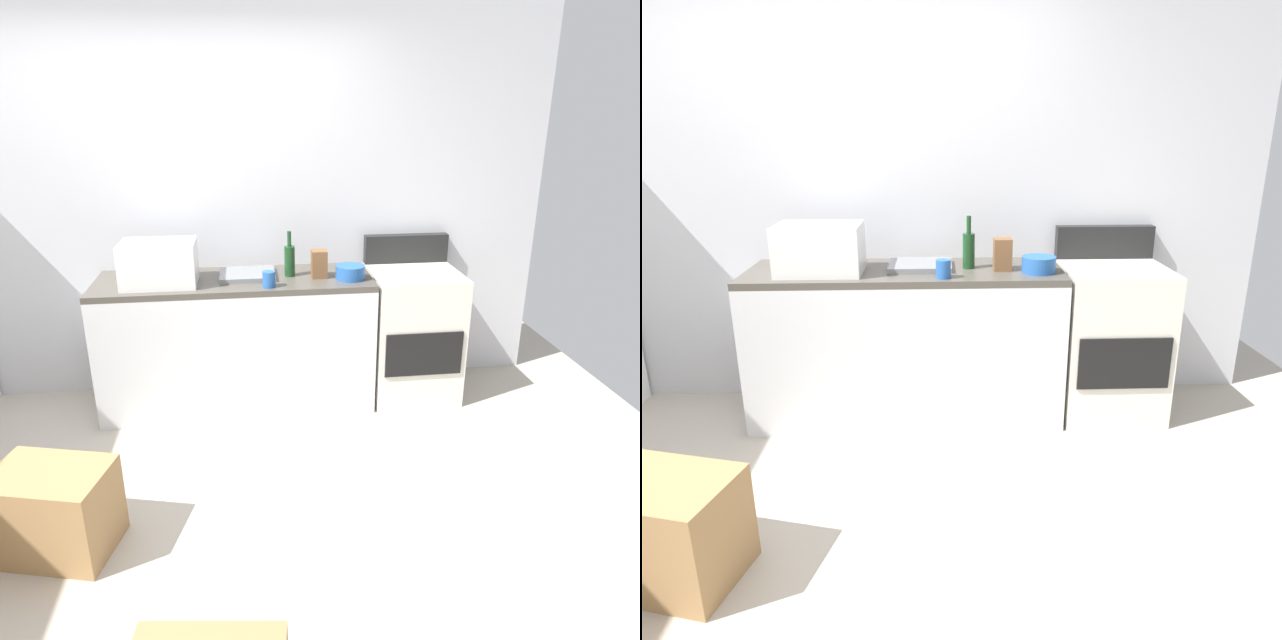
% 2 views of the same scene
% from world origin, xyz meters
% --- Properties ---
extents(ground_plane, '(6.00, 6.00, 0.00)m').
position_xyz_m(ground_plane, '(0.00, 0.00, 0.00)').
color(ground_plane, '#B2A899').
extents(wall_back, '(5.00, 0.10, 2.60)m').
position_xyz_m(wall_back, '(0.00, 1.55, 1.30)').
color(wall_back, silver).
rests_on(wall_back, ground_plane).
extents(kitchen_counter, '(1.80, 0.60, 0.90)m').
position_xyz_m(kitchen_counter, '(0.30, 1.20, 0.45)').
color(kitchen_counter, silver).
rests_on(kitchen_counter, ground_plane).
extents(stove_oven, '(0.60, 0.61, 1.10)m').
position_xyz_m(stove_oven, '(1.52, 1.21, 0.47)').
color(stove_oven, silver).
rests_on(stove_oven, ground_plane).
extents(microwave, '(0.46, 0.34, 0.27)m').
position_xyz_m(microwave, '(-0.16, 1.14, 1.04)').
color(microwave, white).
rests_on(microwave, kitchen_counter).
extents(sink_basin, '(0.36, 0.32, 0.03)m').
position_xyz_m(sink_basin, '(0.39, 1.23, 0.92)').
color(sink_basin, slate).
rests_on(sink_basin, kitchen_counter).
extents(wine_bottle, '(0.07, 0.07, 0.30)m').
position_xyz_m(wine_bottle, '(0.67, 1.21, 1.01)').
color(wine_bottle, '#193F1E').
rests_on(wine_bottle, kitchen_counter).
extents(coffee_mug, '(0.08, 0.08, 0.10)m').
position_xyz_m(coffee_mug, '(0.52, 0.98, 0.95)').
color(coffee_mug, '#2659A5').
rests_on(coffee_mug, kitchen_counter).
extents(knife_block, '(0.10, 0.10, 0.18)m').
position_xyz_m(knife_block, '(0.85, 1.16, 0.99)').
color(knife_block, brown).
rests_on(knife_block, kitchen_counter).
extents(mixing_bowl, '(0.19, 0.19, 0.09)m').
position_xyz_m(mixing_bowl, '(1.05, 1.09, 0.95)').
color(mixing_bowl, '#2659A5').
rests_on(mixing_bowl, kitchen_counter).
extents(cardboard_box_small, '(0.60, 0.48, 0.42)m').
position_xyz_m(cardboard_box_small, '(-0.55, -0.15, 0.21)').
color(cardboard_box_small, '#A37A4C').
rests_on(cardboard_box_small, ground_plane).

